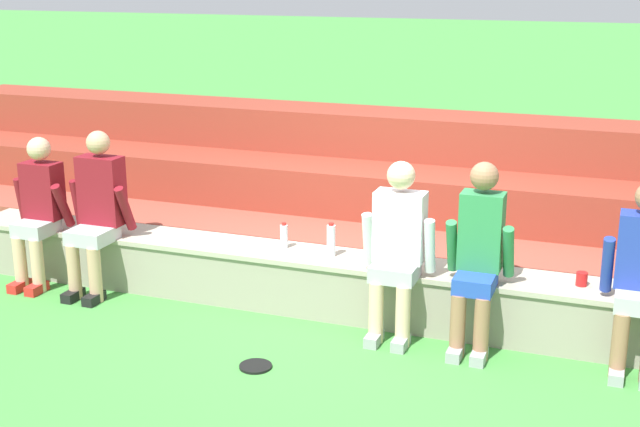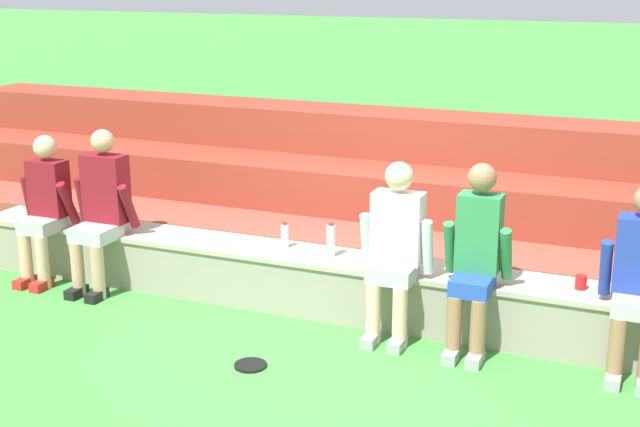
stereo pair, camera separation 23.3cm
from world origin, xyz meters
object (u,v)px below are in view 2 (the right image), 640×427
Objects in this scene: person_center at (395,247)px; water_bottle_mid_right at (285,236)px; frisbee at (251,365)px; person_far_right at (640,278)px; person_left_of_center at (101,207)px; person_right_of_center at (476,256)px; water_bottle_center_gap at (331,240)px; plastic_cup_middle at (581,282)px; person_far_left at (44,206)px.

person_center reaches higher than water_bottle_mid_right.
person_far_right is at bearing 20.01° from frisbee.
person_left_of_center is 1.05× the size of person_far_right.
person_right_of_center is 1.68m from water_bottle_mid_right.
person_far_right is 2.72m from frisbee.
water_bottle_center_gap is (-0.61, 0.27, -0.11)m from person_center.
person_left_of_center reaches higher than plastic_cup_middle.
person_center reaches higher than person_far_left.
person_far_left reaches higher than water_bottle_mid_right.
water_bottle_mid_right is 2.15× the size of plastic_cup_middle.
person_center reaches higher than plastic_cup_middle.
plastic_cup_middle is 2.43m from frisbee.
person_right_of_center is at bearing 0.84° from person_center.
person_left_of_center is at bearing 179.54° from person_center.
person_right_of_center reaches higher than water_bottle_mid_right.
water_bottle_mid_right reaches higher than frisbee.
person_center is at bearing 48.88° from frisbee.
person_center is (3.22, 0.00, 0.03)m from person_far_left.
person_center is at bearing -179.16° from person_right_of_center.
frisbee is (0.28, -1.20, -0.57)m from water_bottle_mid_right.
water_bottle_mid_right is (2.17, 0.33, -0.11)m from person_far_left.
water_bottle_mid_right is 0.94× the size of frisbee.
person_right_of_center is at bearing -159.14° from plastic_cup_middle.
frisbee is at bearing -97.53° from water_bottle_center_gap.
person_left_of_center is 2.04m from water_bottle_center_gap.
plastic_cup_middle is (-0.40, 0.26, -0.17)m from person_far_right.
person_far_left is 12.87× the size of plastic_cup_middle.
person_right_of_center is 1.04× the size of person_far_right.
water_bottle_center_gap is at bearing 174.09° from person_far_right.
plastic_cup_middle is at bearing 0.43° from water_bottle_center_gap.
person_center is at bearing 0.07° from person_far_left.
person_far_left is 5.63× the size of frisbee.
person_far_right is (4.34, 0.00, -0.03)m from person_left_of_center.
person_center is (2.63, -0.02, -0.01)m from person_left_of_center.
person_far_left is at bearing -174.09° from water_bottle_center_gap.
plastic_cup_middle reaches higher than frisbee.
person_far_right is 6.10× the size of water_bottle_mid_right.
person_right_of_center is (3.23, -0.01, -0.01)m from person_left_of_center.
frisbee is (2.45, -0.87, -0.68)m from person_far_left.
person_left_of_center is 2.20m from frisbee.
person_far_left is 0.97× the size of person_center.
water_bottle_center_gap is at bearing 156.65° from person_center.
water_bottle_mid_right is at bearing 173.83° from person_far_right.
frisbee is at bearing -150.89° from plastic_cup_middle.
plastic_cup_middle is (3.95, 0.26, -0.20)m from person_left_of_center.
water_bottle_mid_right is (-1.05, 0.32, -0.14)m from person_center.
person_center is at bearing -23.35° from water_bottle_center_gap.
person_far_right is 4.78× the size of water_bottle_center_gap.
person_left_of_center is 1.62m from water_bottle_mid_right.
person_left_of_center is 3.96m from plastic_cup_middle.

